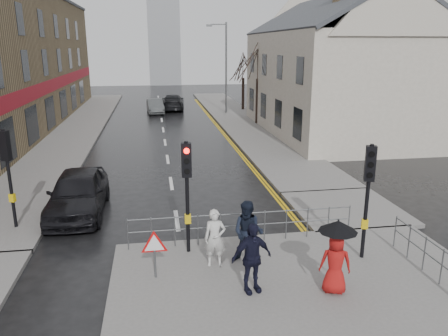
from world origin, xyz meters
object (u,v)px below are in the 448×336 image
object	(u,v)px
car_mid	(155,106)
pedestrian_d	(251,258)
pedestrian_a	(215,238)
car_parked	(78,193)
pedestrian_b	(248,232)
pedestrian_with_umbrella	(336,253)

from	to	relation	value
car_mid	pedestrian_d	bearing A→B (deg)	-90.35
pedestrian_a	pedestrian_d	bearing A→B (deg)	-57.93
car_mid	car_parked	bearing A→B (deg)	-101.08
pedestrian_b	car_parked	size ratio (longest dim) A/B	0.38
pedestrian_a	pedestrian_with_umbrella	bearing A→B (deg)	-27.40
car_parked	car_mid	size ratio (longest dim) A/B	1.20
pedestrian_with_umbrella	car_mid	xyz separation A→B (m)	(-4.11, 32.15, -0.56)
pedestrian_d	car_parked	bearing A→B (deg)	114.36
pedestrian_with_umbrella	car_mid	world-z (taller)	pedestrian_with_umbrella
pedestrian_with_umbrella	car_parked	size ratio (longest dim) A/B	0.40
pedestrian_a	pedestrian_b	distance (m)	0.95
pedestrian_d	car_parked	world-z (taller)	pedestrian_d
pedestrian_with_umbrella	pedestrian_b	bearing A→B (deg)	133.67
pedestrian_d	pedestrian_a	bearing A→B (deg)	101.30
pedestrian_b	pedestrian_d	xyz separation A→B (m)	(-0.25, -1.51, -0.00)
pedestrian_with_umbrella	car_parked	distance (m)	10.02
pedestrian_a	pedestrian_with_umbrella	world-z (taller)	pedestrian_with_umbrella
pedestrian_a	car_mid	distance (m)	30.31
pedestrian_a	car_parked	size ratio (longest dim) A/B	0.34
car_parked	car_mid	xyz separation A→B (m)	(3.11, 25.22, -0.16)
pedestrian_a	pedestrian_with_umbrella	xyz separation A→B (m)	(2.75, -1.88, 0.26)
pedestrian_b	car_mid	size ratio (longest dim) A/B	0.45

